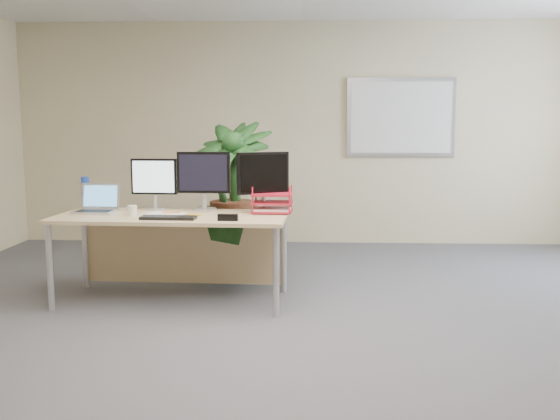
{
  "coord_description": "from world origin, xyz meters",
  "views": [
    {
      "loc": [
        0.09,
        -3.7,
        1.49
      ],
      "look_at": [
        -0.1,
        0.35,
        0.92
      ],
      "focal_mm": 40.0,
      "sensor_mm": 36.0,
      "label": 1
    }
  ],
  "objects_px": {
    "monitor_left": "(154,181)",
    "laptop": "(97,205)",
    "floor_plant": "(231,203)",
    "monitor_right": "(204,177)",
    "desk": "(175,231)"
  },
  "relations": [
    {
      "from": "floor_plant",
      "to": "laptop",
      "type": "distance_m",
      "value": 1.2
    },
    {
      "from": "desk",
      "to": "monitor_right",
      "type": "bearing_deg",
      "value": 33.55
    },
    {
      "from": "desk",
      "to": "floor_plant",
      "type": "bearing_deg",
      "value": 52.73
    },
    {
      "from": "desk",
      "to": "laptop",
      "type": "bearing_deg",
      "value": 177.03
    },
    {
      "from": "floor_plant",
      "to": "monitor_right",
      "type": "relative_size",
      "value": 2.95
    },
    {
      "from": "monitor_left",
      "to": "laptop",
      "type": "xyz_separation_m",
      "value": [
        -0.46,
        -0.16,
        -0.2
      ]
    },
    {
      "from": "floor_plant",
      "to": "laptop",
      "type": "height_order",
      "value": "floor_plant"
    },
    {
      "from": "monitor_right",
      "to": "laptop",
      "type": "xyz_separation_m",
      "value": [
        -0.9,
        -0.11,
        -0.23
      ]
    },
    {
      "from": "floor_plant",
      "to": "monitor_right",
      "type": "height_order",
      "value": "floor_plant"
    },
    {
      "from": "monitor_right",
      "to": "laptop",
      "type": "height_order",
      "value": "monitor_right"
    },
    {
      "from": "laptop",
      "to": "floor_plant",
      "type": "bearing_deg",
      "value": 24.94
    },
    {
      "from": "desk",
      "to": "monitor_left",
      "type": "height_order",
      "value": "monitor_left"
    },
    {
      "from": "monitor_left",
      "to": "laptop",
      "type": "height_order",
      "value": "monitor_left"
    },
    {
      "from": "monitor_left",
      "to": "monitor_right",
      "type": "xyz_separation_m",
      "value": [
        0.44,
        -0.05,
        0.04
      ]
    },
    {
      "from": "floor_plant",
      "to": "monitor_right",
      "type": "bearing_deg",
      "value": -115.42
    }
  ]
}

